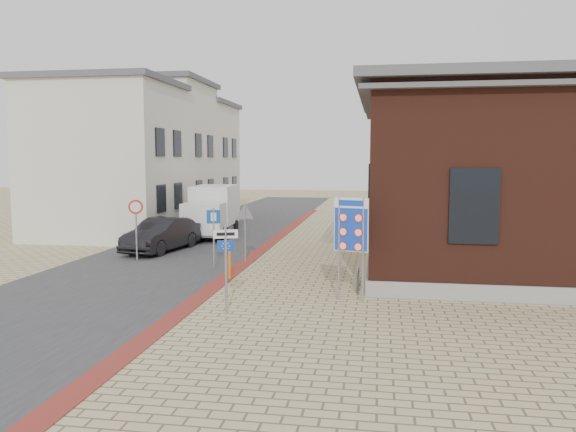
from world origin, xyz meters
The scene contains 16 objects.
ground centered at (0.00, 0.00, 0.00)m, with size 120.00×120.00×0.00m, color tan.
road_strip centered at (-5.50, 15.00, 0.01)m, with size 7.00×60.00×0.02m, color #38383A.
curb_strip centered at (-2.00, 10.00, 0.01)m, with size 0.60×40.00×0.02m, color maroon.
brick_building centered at (8.99, 7.00, 3.49)m, with size 13.00×13.00×6.80m.
townhouse_near centered at (-10.99, 12.00, 4.17)m, with size 7.40×6.40×8.30m.
townhouse_mid centered at (-10.99, 18.00, 4.57)m, with size 7.40×6.40×9.10m.
townhouse_far centered at (-10.99, 24.00, 4.17)m, with size 7.40×6.40×8.30m.
bike_rack centered at (2.65, 2.20, 0.26)m, with size 0.08×1.80×0.60m.
sedan centered at (-6.40, 8.10, 0.75)m, with size 1.59×4.57×1.51m, color black.
box_truck centered at (-5.59, 13.22, 1.41)m, with size 2.52×5.35×2.73m.
border_sign centered at (2.50, 0.41, 2.20)m, with size 1.01×0.33×3.05m.
essen_sign centered at (-0.73, -1.50, 1.61)m, with size 0.63×0.26×2.44m.
parking_sign centered at (-2.87, 4.50, 1.57)m, with size 0.49×0.21×2.32m.
yield_sign centered at (-2.00, 5.95, 1.79)m, with size 0.83×0.25×2.35m.
speed_sign centered at (-6.50, 5.65, 1.70)m, with size 0.56×0.26×2.52m.
bollard centered at (-1.80, 2.80, 0.55)m, with size 0.10×0.10×1.09m, color orange.
Camera 1 is at (3.28, -15.82, 4.14)m, focal length 35.00 mm.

